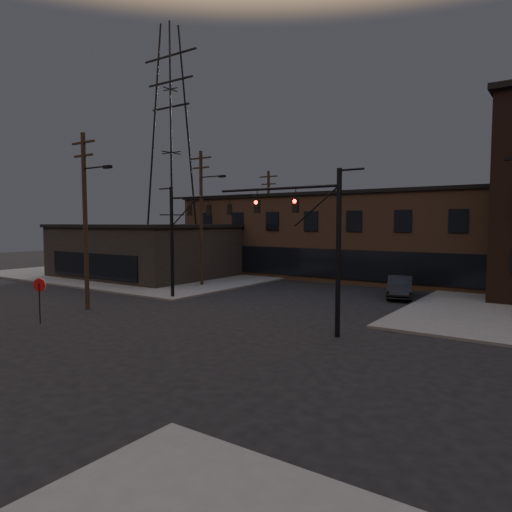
# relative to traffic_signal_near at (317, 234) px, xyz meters

# --- Properties ---
(ground) EXTENTS (140.00, 140.00, 0.00)m
(ground) POSITION_rel_traffic_signal_near_xyz_m (-5.36, -4.50, -4.93)
(ground) COLOR black
(ground) RESTS_ON ground
(sidewalk_nw) EXTENTS (30.00, 30.00, 0.15)m
(sidewalk_nw) POSITION_rel_traffic_signal_near_xyz_m (-27.36, 17.50, -4.86)
(sidewalk_nw) COLOR #474744
(sidewalk_nw) RESTS_ON ground
(building_row) EXTENTS (40.00, 12.00, 8.00)m
(building_row) POSITION_rel_traffic_signal_near_xyz_m (-5.36, 23.50, -0.93)
(building_row) COLOR brown
(building_row) RESTS_ON ground
(building_left) EXTENTS (16.00, 12.00, 5.00)m
(building_left) POSITION_rel_traffic_signal_near_xyz_m (-25.36, 11.50, -2.43)
(building_left) COLOR black
(building_left) RESTS_ON ground
(traffic_signal_near) EXTENTS (7.12, 0.24, 8.00)m
(traffic_signal_near) POSITION_rel_traffic_signal_near_xyz_m (0.00, 0.00, 0.00)
(traffic_signal_near) COLOR black
(traffic_signal_near) RESTS_ON ground
(traffic_signal_far) EXTENTS (7.12, 0.24, 8.00)m
(traffic_signal_far) POSITION_rel_traffic_signal_near_xyz_m (-12.07, 3.50, 0.08)
(traffic_signal_far) COLOR black
(traffic_signal_far) RESTS_ON ground
(stop_sign) EXTENTS (0.72, 0.33, 2.48)m
(stop_sign) POSITION_rel_traffic_signal_near_xyz_m (-13.36, -6.49, -3.09)
(stop_sign) COLOR black
(stop_sign) RESTS_ON ground
(utility_pole_near) EXTENTS (3.70, 0.28, 11.00)m
(utility_pole_near) POSITION_rel_traffic_signal_near_xyz_m (-14.79, -2.50, 0.94)
(utility_pole_near) COLOR black
(utility_pole_near) RESTS_ON ground
(utility_pole_mid) EXTENTS (3.70, 0.28, 11.50)m
(utility_pole_mid) POSITION_rel_traffic_signal_near_xyz_m (-15.79, 9.50, 1.19)
(utility_pole_mid) COLOR black
(utility_pole_mid) RESTS_ON ground
(utility_pole_far) EXTENTS (2.20, 0.28, 11.00)m
(utility_pole_far) POSITION_rel_traffic_signal_near_xyz_m (-16.86, 21.50, 0.85)
(utility_pole_far) COLOR black
(utility_pole_far) RESTS_ON ground
(transmission_tower) EXTENTS (7.00, 7.00, 25.00)m
(transmission_tower) POSITION_rel_traffic_signal_near_xyz_m (-23.36, 13.50, 7.57)
(transmission_tower) COLOR black
(transmission_tower) RESTS_ON ground
(car_crossing) EXTENTS (2.98, 5.15, 1.60)m
(car_crossing) POSITION_rel_traffic_signal_near_xyz_m (0.08, 13.08, -4.13)
(car_crossing) COLOR black
(car_crossing) RESTS_ON ground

